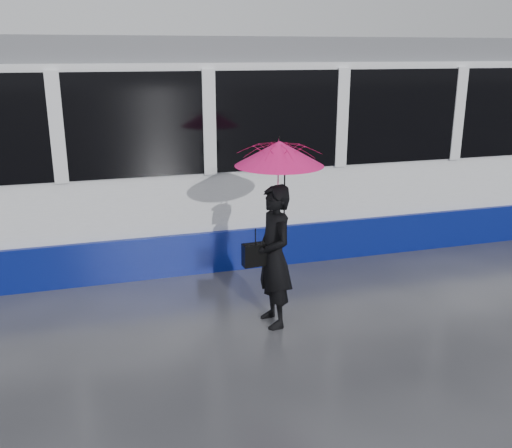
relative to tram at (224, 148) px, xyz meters
name	(u,v)px	position (x,y,z in m)	size (l,w,h in m)	color
ground	(204,310)	(-0.90, -2.50, -1.64)	(90.00, 90.00, 0.00)	#28282C
rails	(174,247)	(-0.90, 0.00, -1.63)	(34.00, 1.51, 0.02)	#3F3D38
tram	(224,148)	(0.00, 0.00, 0.00)	(26.00, 2.56, 3.35)	white
woman	(274,257)	(-0.16, -3.08, -0.78)	(0.62, 0.41, 1.71)	black
umbrella	(279,171)	(-0.11, -3.08, 0.23)	(1.08, 1.08, 1.15)	#DD127A
handbag	(255,255)	(-0.38, -3.06, -0.74)	(0.31, 0.15, 0.44)	black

